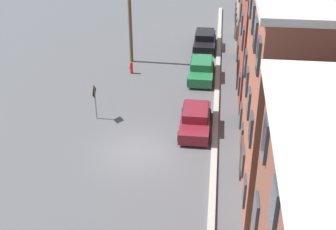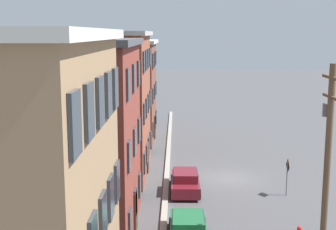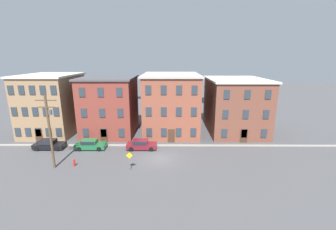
# 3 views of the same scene
# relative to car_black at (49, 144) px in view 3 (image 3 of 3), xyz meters

# --- Properties ---
(ground_plane) EXTENTS (200.00, 200.00, 0.00)m
(ground_plane) POSITION_rel_car_black_xyz_m (16.63, -3.24, -0.75)
(ground_plane) COLOR #4C4C4F
(kerb_strip) EXTENTS (56.00, 0.36, 0.16)m
(kerb_strip) POSITION_rel_car_black_xyz_m (16.63, 1.26, -0.67)
(kerb_strip) COLOR #9E998E
(kerb_strip) RESTS_ON ground_plane
(apartment_corner) EXTENTS (8.68, 11.30, 10.40)m
(apartment_corner) POSITION_rel_car_black_xyz_m (-2.97, 8.14, 4.47)
(apartment_corner) COLOR #9E7A56
(apartment_corner) RESTS_ON ground_plane
(apartment_midblock) EXTENTS (9.03, 10.21, 10.01)m
(apartment_midblock) POSITION_rel_car_black_xyz_m (7.44, 7.61, 4.27)
(apartment_midblock) COLOR brown
(apartment_midblock) RESTS_ON ground_plane
(apartment_far) EXTENTS (9.84, 12.49, 10.42)m
(apartment_far) POSITION_rel_car_black_xyz_m (18.20, 8.74, 4.48)
(apartment_far) COLOR brown
(apartment_far) RESTS_ON ground_plane
(apartment_annex) EXTENTS (9.92, 12.44, 9.62)m
(apartment_annex) POSITION_rel_car_black_xyz_m (29.77, 8.72, 4.08)
(apartment_annex) COLOR brown
(apartment_annex) RESTS_ON ground_plane
(car_black) EXTENTS (4.40, 1.92, 1.43)m
(car_black) POSITION_rel_car_black_xyz_m (0.00, 0.00, 0.00)
(car_black) COLOR black
(car_black) RESTS_ON ground_plane
(car_green) EXTENTS (4.40, 1.92, 1.43)m
(car_green) POSITION_rel_car_black_xyz_m (6.16, -0.01, 0.00)
(car_green) COLOR #1E6638
(car_green) RESTS_ON ground_plane
(car_maroon) EXTENTS (4.40, 1.92, 1.43)m
(car_maroon) POSITION_rel_car_black_xyz_m (13.74, -0.01, 0.00)
(car_maroon) COLOR maroon
(car_maroon) RESTS_ON ground_plane
(caution_sign) EXTENTS (0.94, 0.08, 2.43)m
(caution_sign) POSITION_rel_car_black_xyz_m (13.16, -6.53, 0.86)
(caution_sign) COLOR slate
(caution_sign) RESTS_ON ground_plane
(utility_pole) EXTENTS (2.40, 0.44, 9.06)m
(utility_pole) POSITION_rel_car_black_xyz_m (3.74, -5.87, 4.34)
(utility_pole) COLOR brown
(utility_pole) RESTS_ON ground_plane
(fire_hydrant) EXTENTS (0.24, 0.34, 0.96)m
(fire_hydrant) POSITION_rel_car_black_xyz_m (6.00, -5.48, -0.27)
(fire_hydrant) COLOR red
(fire_hydrant) RESTS_ON ground_plane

